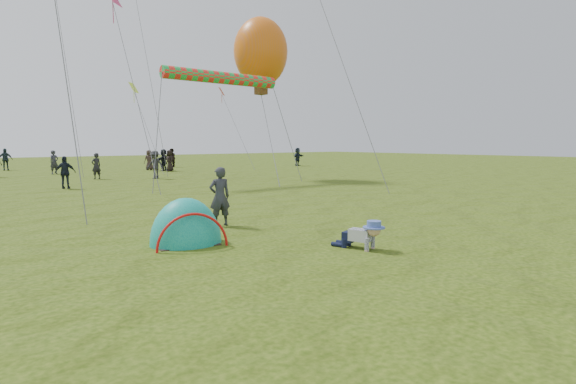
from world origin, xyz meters
TOP-DOWN VIEW (x-y plane):
  - ground at (0.00, 0.00)m, footprint 140.00×140.00m
  - crawling_toddler at (-0.09, 0.00)m, footprint 0.80×0.97m
  - popup_tent at (-2.74, 2.85)m, footprint 1.83×1.62m
  - standing_adult at (-1.05, 4.22)m, footprint 0.64×0.48m
  - crowd_person_1 at (10.43, 31.85)m, footprint 0.98×1.03m
  - crowd_person_2 at (-1.90, 35.88)m, footprint 1.06×0.50m
  - crowd_person_4 at (7.19, 29.10)m, footprint 0.80×0.53m
  - crowd_person_5 at (20.70, 26.34)m, footprint 1.68×1.02m
  - crowd_person_6 at (1.09, 22.33)m, footprint 0.65×0.50m
  - crowd_person_8 at (-1.79, 17.41)m, footprint 1.00×0.69m
  - crowd_person_11 at (7.64, 27.33)m, footprint 1.54×1.42m
  - crowd_person_12 at (0.11, 28.61)m, footprint 0.71×0.58m
  - crowd_person_15 at (4.02, 20.41)m, footprint 1.18×1.28m
  - crowd_person_16 at (7.73, 26.40)m, footprint 0.56×0.83m
  - balloon_kite at (9.25, 16.46)m, footprint 3.27×3.27m
  - rainbow_tube_kite at (5.47, 14.78)m, footprint 6.67×0.64m
  - diamond_kite_0 at (14.02, 28.96)m, footprint 0.85×0.85m
  - diamond_kite_2 at (5.86, 28.35)m, footprint 0.97×0.97m

SIDE VIEW (x-z plane):
  - ground at x=0.00m, z-range 0.00..0.00m
  - popup_tent at x=-2.74m, z-range -1.03..1.03m
  - crawling_toddler at x=-0.09m, z-range 0.00..0.64m
  - crowd_person_8 at x=-1.79m, z-range 0.00..1.58m
  - standing_adult at x=-1.05m, z-range 0.00..1.59m
  - crowd_person_6 at x=1.09m, z-range 0.00..1.59m
  - crowd_person_4 at x=7.19m, z-range 0.00..1.62m
  - crowd_person_16 at x=7.73m, z-range 0.00..1.64m
  - crowd_person_12 at x=0.11m, z-range 0.00..1.68m
  - crowd_person_1 at x=10.43m, z-range 0.00..1.68m
  - crowd_person_11 at x=7.64m, z-range 0.00..1.71m
  - crowd_person_15 at x=4.02m, z-range 0.00..1.73m
  - crowd_person_5 at x=20.70m, z-range 0.00..1.73m
  - crowd_person_2 at x=-1.90m, z-range 0.00..1.75m
  - rainbow_tube_kite at x=5.47m, z-range 5.31..5.95m
  - diamond_kite_2 at x=5.86m, z-range 6.00..6.79m
  - diamond_kite_0 at x=14.02m, z-range 6.38..7.08m
  - balloon_kite at x=9.25m, z-range 5.14..9.73m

